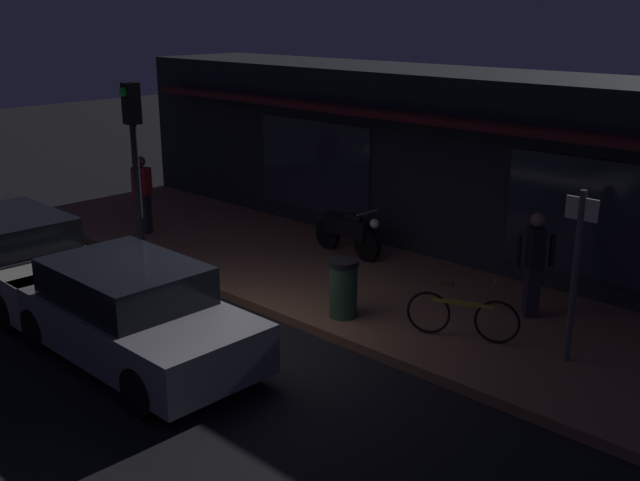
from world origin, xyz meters
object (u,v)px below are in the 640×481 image
Objects in this scene: bicycle_parked at (462,315)px; sign_post at (576,266)px; person_bystander at (534,262)px; parked_car_near at (15,256)px; trash_bin at (343,288)px; traffic_light_pole at (134,149)px; parked_car_far at (131,313)px; motorcycle at (348,230)px; person_photographer at (142,193)px.

bicycle_parked is 0.64× the size of sign_post.
person_bystander is 1.67m from sign_post.
bicycle_parked is 7.66m from parked_car_near.
trash_bin is at bearing -135.16° from person_bystander.
person_bystander is 6.93m from traffic_light_pole.
person_bystander is at bearing 44.84° from trash_bin.
bicycle_parked is 0.37× the size of parked_car_near.
parked_car_far is (2.56, -1.84, -1.77)m from traffic_light_pole.
traffic_light_pole is at bearing -118.10° from motorcycle.
sign_post reaches higher than person_bystander.
sign_post is 0.58× the size of parked_car_far.
trash_bin is 0.26× the size of traffic_light_pole.
motorcycle reaches higher than bicycle_parked.
parked_car_far is (-3.12, -3.55, 0.20)m from bicycle_parked.
trash_bin is at bearing -49.61° from motorcycle.
traffic_light_pole is 2.78m from parked_car_near.
trash_bin is 0.23× the size of parked_car_far.
bicycle_parked is at bearing 0.83° from person_photographer.
person_photographer is 0.46× the size of traffic_light_pole.
traffic_light_pole is at bearing -151.83° from person_bystander.
person_bystander is at bearing 136.77° from sign_post.
person_bystander is 8.69m from parked_car_near.
person_photographer is 6.01m from parked_car_far.
person_photographer is at bearing -176.88° from sign_post.
person_photographer is at bearing 145.05° from parked_car_far.
person_photographer is at bearing 109.99° from parked_car_near.
person_photographer is 8.48m from person_bystander.
parked_car_near is (-4.99, -2.94, 0.08)m from trash_bin.
person_photographer reaches higher than motorcycle.
parked_car_near is (-7.09, -5.03, -0.32)m from person_bystander.
person_bystander is (8.33, 1.61, 0.00)m from person_photographer.
motorcycle is 5.52m from sign_post.
motorcycle is 4.14m from person_bystander.
bicycle_parked is at bearing -101.10° from person_bystander.
trash_bin is at bearing -161.86° from bicycle_parked.
motorcycle is 0.41× the size of parked_car_near.
motorcycle is 0.42× the size of parked_car_far.
trash_bin is 4.45m from traffic_light_pole.
person_photographer is 3.65m from parked_car_near.
parked_car_near is at bearing -144.64° from person_bystander.
parked_car_near is (-1.11, -1.83, -1.77)m from traffic_light_pole.
parked_car_far reaches higher than motorcycle.
sign_post is (9.49, 0.52, 0.48)m from person_photographer.
person_bystander reaches higher than parked_car_near.
motorcycle is 4.36m from traffic_light_pole.
parked_car_far is (0.70, -5.33, 0.06)m from motorcycle.
person_photographer is (-8.04, -0.12, 0.52)m from bicycle_parked.
bicycle_parked is at bearing 48.70° from parked_car_far.
motorcycle is at bearing 130.39° from trash_bin.
trash_bin is at bearing 16.06° from traffic_light_pole.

